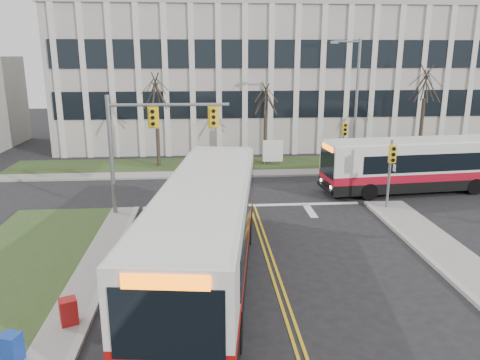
% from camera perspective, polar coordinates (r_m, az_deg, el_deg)
% --- Properties ---
extents(ground, '(120.00, 120.00, 0.00)m').
position_cam_1_polar(ground, '(18.46, 4.13, -11.00)').
color(ground, black).
rests_on(ground, ground).
extents(sidewalk_west, '(1.20, 26.00, 0.14)m').
position_cam_1_polar(sidewalk_west, '(14.62, -22.57, -19.49)').
color(sidewalk_west, '#9E9B93').
rests_on(sidewalk_west, ground).
extents(sidewalk_cross, '(44.00, 1.60, 0.14)m').
position_cam_1_polar(sidewalk_cross, '(33.48, 8.80, 0.93)').
color(sidewalk_cross, '#9E9B93').
rests_on(sidewalk_cross, ground).
extents(building_lawn, '(44.00, 5.00, 0.12)m').
position_cam_1_polar(building_lawn, '(36.13, 7.81, 1.98)').
color(building_lawn, '#2F461E').
rests_on(building_lawn, ground).
extents(office_building, '(40.00, 16.00, 12.00)m').
position_cam_1_polar(office_building, '(47.07, 4.97, 12.35)').
color(office_building, beige).
rests_on(office_building, ground).
extents(mast_arm_signal, '(6.11, 0.38, 6.20)m').
position_cam_1_polar(mast_arm_signal, '(24.07, -11.66, 5.53)').
color(mast_arm_signal, slate).
rests_on(mast_arm_signal, ground).
extents(signal_pole_near, '(0.34, 0.39, 3.80)m').
position_cam_1_polar(signal_pole_near, '(25.88, 17.91, 1.79)').
color(signal_pole_near, slate).
rests_on(signal_pole_near, ground).
extents(signal_pole_far, '(0.34, 0.39, 3.80)m').
position_cam_1_polar(signal_pole_far, '(33.74, 12.55, 5.08)').
color(signal_pole_far, slate).
rests_on(signal_pole_far, ground).
extents(streetlight, '(2.15, 0.25, 9.20)m').
position_cam_1_polar(streetlight, '(34.41, 13.76, 9.72)').
color(streetlight, slate).
rests_on(streetlight, ground).
extents(directory_sign, '(1.50, 0.12, 2.00)m').
position_cam_1_polar(directory_sign, '(34.98, 4.03, 3.52)').
color(directory_sign, slate).
rests_on(directory_sign, ground).
extents(tree_left, '(1.80, 1.80, 7.70)m').
position_cam_1_polar(tree_left, '(34.68, -10.24, 10.48)').
color(tree_left, '#42352B').
rests_on(tree_left, ground).
extents(tree_mid, '(1.80, 1.80, 6.82)m').
position_cam_1_polar(tree_mid, '(35.06, 3.15, 9.70)').
color(tree_mid, '#42352B').
rests_on(tree_mid, ground).
extents(tree_right, '(1.80, 1.80, 8.25)m').
position_cam_1_polar(tree_right, '(38.26, 21.67, 10.67)').
color(tree_right, '#42352B').
rests_on(tree_right, ground).
extents(bus_main, '(4.76, 13.98, 3.66)m').
position_cam_1_polar(bus_main, '(17.14, -4.08, -6.43)').
color(bus_main, silver).
rests_on(bus_main, ground).
extents(bus_cross, '(12.03, 3.65, 3.16)m').
position_cam_1_polar(bus_cross, '(30.35, 21.09, 1.57)').
color(bus_cross, silver).
rests_on(bus_cross, ground).
extents(newspaper_box_blue, '(0.61, 0.58, 0.95)m').
position_cam_1_polar(newspaper_box_blue, '(14.57, -26.10, -18.14)').
color(newspaper_box_blue, '#153496').
rests_on(newspaper_box_blue, ground).
extents(newspaper_box_red, '(0.64, 0.61, 0.95)m').
position_cam_1_polar(newspaper_box_red, '(15.68, -20.15, -15.01)').
color(newspaper_box_red, '#A01414').
rests_on(newspaper_box_red, ground).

